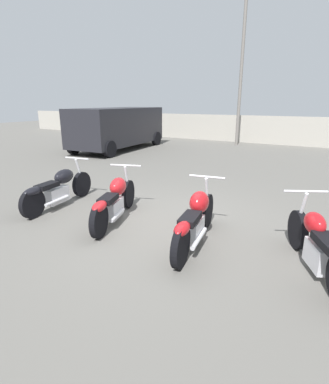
{
  "coord_description": "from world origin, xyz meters",
  "views": [
    {
      "loc": [
        2.65,
        -4.51,
        2.21
      ],
      "look_at": [
        0.0,
        -0.09,
        0.65
      ],
      "focal_mm": 28.0,
      "sensor_mm": 36.0,
      "label": 1
    }
  ],
  "objects_px": {
    "motorcycle_slot_1": "(115,200)",
    "motorcycle_slot_2": "(195,220)",
    "motorcycle_slot_3": "(319,246)",
    "motorcycle_slot_0": "(58,188)",
    "parked_van": "(118,126)",
    "light_pole_left": "(243,41)"
  },
  "relations": [
    {
      "from": "light_pole_left",
      "to": "motorcycle_slot_2",
      "type": "xyz_separation_m",
      "value": [
        3.13,
        -11.75,
        -4.62
      ]
    },
    {
      "from": "motorcycle_slot_2",
      "to": "motorcycle_slot_3",
      "type": "height_order",
      "value": "motorcycle_slot_2"
    },
    {
      "from": "motorcycle_slot_2",
      "to": "motorcycle_slot_3",
      "type": "xyz_separation_m",
      "value": [
        1.76,
        0.05,
        -0.02
      ]
    },
    {
      "from": "light_pole_left",
      "to": "motorcycle_slot_1",
      "type": "height_order",
      "value": "light_pole_left"
    },
    {
      "from": "motorcycle_slot_3",
      "to": "motorcycle_slot_1",
      "type": "bearing_deg",
      "value": 151.83
    },
    {
      "from": "motorcycle_slot_0",
      "to": "motorcycle_slot_1",
      "type": "bearing_deg",
      "value": -9.66
    },
    {
      "from": "motorcycle_slot_0",
      "to": "motorcycle_slot_3",
      "type": "bearing_deg",
      "value": -9.88
    },
    {
      "from": "light_pole_left",
      "to": "motorcycle_slot_3",
      "type": "xyz_separation_m",
      "value": [
        4.88,
        -11.7,
        -4.64
      ]
    },
    {
      "from": "motorcycle_slot_3",
      "to": "parked_van",
      "type": "distance_m",
      "value": 11.8
    },
    {
      "from": "motorcycle_slot_0",
      "to": "parked_van",
      "type": "relative_size",
      "value": 0.39
    },
    {
      "from": "motorcycle_slot_1",
      "to": "motorcycle_slot_2",
      "type": "xyz_separation_m",
      "value": [
        1.74,
        -0.11,
        0.01
      ]
    },
    {
      "from": "light_pole_left",
      "to": "motorcycle_slot_0",
      "type": "bearing_deg",
      "value": -91.05
    },
    {
      "from": "motorcycle_slot_0",
      "to": "motorcycle_slot_3",
      "type": "xyz_separation_m",
      "value": [
        5.1,
        -0.08,
        -0.01
      ]
    },
    {
      "from": "motorcycle_slot_1",
      "to": "motorcycle_slot_2",
      "type": "height_order",
      "value": "motorcycle_slot_2"
    },
    {
      "from": "motorcycle_slot_1",
      "to": "motorcycle_slot_2",
      "type": "relative_size",
      "value": 0.97
    },
    {
      "from": "motorcycle_slot_2",
      "to": "motorcycle_slot_3",
      "type": "bearing_deg",
      "value": -8.01
    },
    {
      "from": "motorcycle_slot_0",
      "to": "motorcycle_slot_2",
      "type": "xyz_separation_m",
      "value": [
        3.34,
        -0.13,
        0.02
      ]
    },
    {
      "from": "motorcycle_slot_2",
      "to": "parked_van",
      "type": "xyz_separation_m",
      "value": [
        -7.51,
        7.31,
        0.66
      ]
    },
    {
      "from": "light_pole_left",
      "to": "motorcycle_slot_1",
      "type": "xyz_separation_m",
      "value": [
        1.39,
        -11.63,
        -4.63
      ]
    },
    {
      "from": "motorcycle_slot_1",
      "to": "parked_van",
      "type": "xyz_separation_m",
      "value": [
        -5.78,
        7.2,
        0.67
      ]
    },
    {
      "from": "motorcycle_slot_1",
      "to": "motorcycle_slot_3",
      "type": "height_order",
      "value": "motorcycle_slot_3"
    },
    {
      "from": "light_pole_left",
      "to": "motorcycle_slot_1",
      "type": "distance_m",
      "value": 12.6
    }
  ]
}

